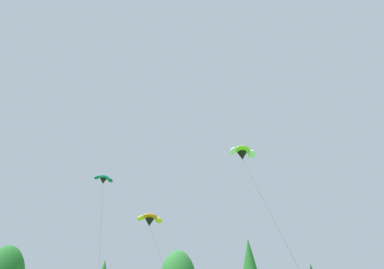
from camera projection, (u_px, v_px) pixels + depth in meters
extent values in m
ellipsoid|color=teal|center=(104.00, 177.00, 45.00)|extent=(1.60, 1.32, 0.60)
ellipsoid|color=#0F666B|center=(110.00, 180.00, 45.29)|extent=(0.94, 0.91, 0.74)
ellipsoid|color=#0F666B|center=(97.00, 178.00, 44.48)|extent=(0.92, 0.85, 0.74)
cone|color=black|center=(103.00, 181.00, 44.79)|extent=(1.05, 1.05, 0.67)
cylinder|color=black|center=(100.00, 234.00, 33.27)|extent=(3.59, 17.26, 16.53)
ellipsoid|color=orange|center=(150.00, 217.00, 41.81)|extent=(2.00, 1.54, 0.83)
ellipsoid|color=yellow|center=(159.00, 220.00, 42.06)|extent=(1.18, 1.11, 1.00)
ellipsoid|color=yellow|center=(141.00, 218.00, 41.27)|extent=(1.07, 1.08, 1.00)
cone|color=black|center=(149.00, 223.00, 41.56)|extent=(1.26, 1.26, 0.85)
cylinder|color=black|center=(162.00, 260.00, 29.52)|extent=(2.90, 21.32, 11.04)
ellipsoid|color=#93D633|center=(242.00, 150.00, 39.38)|extent=(2.06, 1.75, 0.88)
ellipsoid|color=white|center=(252.00, 154.00, 39.55)|extent=(1.27, 1.34, 1.04)
ellipsoid|color=white|center=(233.00, 151.00, 38.90)|extent=(1.10, 1.31, 1.04)
cone|color=black|center=(242.00, 156.00, 39.15)|extent=(1.22, 1.22, 0.87)
cylinder|color=black|center=(269.00, 212.00, 27.43)|extent=(0.82, 17.04, 16.76)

